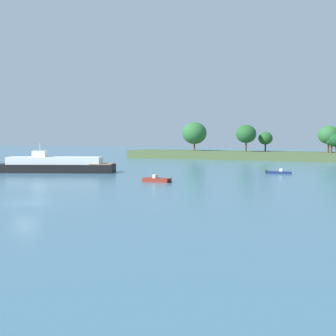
{
  "coord_description": "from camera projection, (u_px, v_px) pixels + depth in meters",
  "views": [
    {
      "loc": [
        31.66,
        -36.0,
        6.71
      ],
      "look_at": [
        -0.45,
        35.31,
        1.2
      ],
      "focal_mm": 50.29,
      "sensor_mm": 36.0,
      "label": 1
    }
  ],
  "objects": [
    {
      "name": "white_riverboat",
      "position": [
        55.0,
        165.0,
        84.27
      ],
      "size": [
        21.55,
        12.09,
        5.28
      ],
      "color": "black",
      "rests_on": "ground"
    },
    {
      "name": "ground_plane",
      "position": [
        25.0,
        203.0,
        46.18
      ],
      "size": [
        400.0,
        400.0,
        0.0
      ],
      "primitive_type": "plane",
      "color": "teal"
    },
    {
      "name": "small_motorboat",
      "position": [
        157.0,
        180.0,
        67.23
      ],
      "size": [
        4.28,
        1.65,
        1.05
      ],
      "color": "maroon",
      "rests_on": "ground"
    },
    {
      "name": "treeline_island",
      "position": [
        261.0,
        150.0,
        127.55
      ],
      "size": [
        77.3,
        12.28,
        10.39
      ],
      "color": "#4C6038",
      "rests_on": "ground"
    },
    {
      "name": "fishing_skiff",
      "position": [
        279.0,
        172.0,
        81.19
      ],
      "size": [
        4.41,
        1.43,
        0.92
      ],
      "color": "navy",
      "rests_on": "ground"
    }
  ]
}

